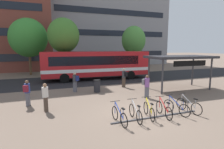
{
  "coord_description": "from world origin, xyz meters",
  "views": [
    {
      "loc": [
        -4.46,
        -8.25,
        3.63
      ],
      "look_at": [
        0.4,
        4.81,
        1.52
      ],
      "focal_mm": 28.38,
      "sensor_mm": 36.0,
      "label": 1
    }
  ],
  "objects": [
    {
      "name": "commuter_black_pack_3",
      "position": [
        2.18,
        6.41,
        1.02
      ],
      "size": [
        0.53,
        0.61,
        1.76
      ],
      "rotation": [
        0.0,
        0.0,
        2.09
      ],
      "color": "#47382D",
      "rests_on": "ground"
    },
    {
      "name": "trash_bin",
      "position": [
        -0.64,
        5.56,
        0.52
      ],
      "size": [
        0.55,
        0.55,
        1.03
      ],
      "color": "#232328",
      "rests_on": "ground"
    },
    {
      "name": "bike_rack",
      "position": [
        0.84,
        -0.73,
        0.09
      ],
      "size": [
        5.13,
        0.12,
        0.7
      ],
      "rotation": [
        0.0,
        0.0,
        -0.01
      ],
      "color": "#47474C",
      "rests_on": "ground"
    },
    {
      "name": "commuter_maroon_pack_1",
      "position": [
        -5.67,
        3.65,
        0.95
      ],
      "size": [
        0.42,
        0.58,
        1.65
      ],
      "rotation": [
        0.0,
        0.0,
        1.35
      ],
      "color": "#565660",
      "rests_on": "ground"
    },
    {
      "name": "parked_bicycle_silver_5",
      "position": [
        2.96,
        -0.75,
        0.38
      ],
      "size": [
        0.52,
        1.71,
        0.99
      ],
      "rotation": [
        0.0,
        0.0,
        1.71
      ],
      "color": "black",
      "rests_on": "ground"
    },
    {
      "name": "commuter_navy_pack_4",
      "position": [
        -2.31,
        6.22,
        0.94
      ],
      "size": [
        0.6,
        0.57,
        1.64
      ],
      "rotation": [
        0.0,
        0.0,
        2.43
      ],
      "color": "#565660",
      "rests_on": "ground"
    },
    {
      "name": "parked_bicycle_blue_0",
      "position": [
        -1.3,
        -0.77,
        0.38
      ],
      "size": [
        0.52,
        1.72,
        0.99
      ],
      "rotation": [
        0.0,
        0.0,
        1.62
      ],
      "color": "black",
      "rests_on": "ground"
    },
    {
      "name": "transit_shelter",
      "position": [
        6.41,
        4.03,
        2.74
      ],
      "size": [
        5.76,
        3.14,
        2.94
      ],
      "rotation": [
        0.0,
        0.0,
        -0.04
      ],
      "color": "#38383D",
      "rests_on": "ground"
    },
    {
      "name": "street_tree_0",
      "position": [
        -2.31,
        14.6,
        5.12
      ],
      "size": [
        3.83,
        3.83,
        7.25
      ],
      "color": "brown",
      "rests_on": "ground"
    },
    {
      "name": "city_bus",
      "position": [
        1.06,
        11.42,
        1.78
      ],
      "size": [
        12.13,
        3.17,
        3.2
      ],
      "rotation": [
        0.0,
        0.0,
        -0.05
      ],
      "color": "red",
      "rests_on": "ground"
    },
    {
      "name": "parked_bicycle_silver_1",
      "position": [
        -0.4,
        -0.7,
        0.38
      ],
      "size": [
        0.52,
        1.72,
        0.99
      ],
      "rotation": [
        0.0,
        0.0,
        1.47
      ],
      "color": "black",
      "rests_on": "ground"
    },
    {
      "name": "parked_bicycle_blue_4",
      "position": [
        2.11,
        -0.74,
        0.38
      ],
      "size": [
        0.59,
        1.69,
        0.99
      ],
      "rotation": [
        0.0,
        0.0,
        1.8
      ],
      "color": "black",
      "rests_on": "ground"
    },
    {
      "name": "parked_bicycle_yellow_2",
      "position": [
        0.43,
        -0.64,
        0.38
      ],
      "size": [
        0.59,
        1.69,
        0.99
      ],
      "rotation": [
        0.0,
        0.0,
        1.34
      ],
      "color": "black",
      "rests_on": "ground"
    },
    {
      "name": "street_tree_2",
      "position": [
        -6.52,
        17.99,
        4.94
      ],
      "size": [
        4.85,
        4.85,
        7.5
      ],
      "color": "brown",
      "rests_on": "ground"
    },
    {
      "name": "ground",
      "position": [
        0.0,
        0.0,
        0.0
      ],
      "size": [
        200.0,
        200.0,
        0.0
      ],
      "primitive_type": "plane",
      "color": "#7A6656"
    },
    {
      "name": "building_centre_block",
      "position": [
        2.26,
        41.03,
        5.35
      ],
      "size": [
        16.61,
        12.79,
        10.7
      ],
      "color": "tan",
      "rests_on": "ground"
    },
    {
      "name": "bus_lane_asphalt",
      "position": [
        0.0,
        11.43,
        0.0
      ],
      "size": [
        80.0,
        7.2,
        0.01
      ],
      "primitive_type": "cube",
      "color": "#232326",
      "rests_on": "ground"
    },
    {
      "name": "commuter_grey_pack_2",
      "position": [
        -4.62,
        2.24,
        0.95
      ],
      "size": [
        0.4,
        0.57,
        1.65
      ],
      "rotation": [
        0.0,
        0.0,
        4.91
      ],
      "color": "#47382D",
      "rests_on": "ground"
    },
    {
      "name": "street_tree_1",
      "position": [
        8.74,
        17.39,
        4.82
      ],
      "size": [
        3.78,
        3.78,
        7.07
      ],
      "color": "brown",
      "rests_on": "ground"
    },
    {
      "name": "parked_bicycle_red_3",
      "position": [
        1.25,
        -0.79,
        0.38
      ],
      "size": [
        0.52,
        1.71,
        0.99
      ],
      "rotation": [
        0.0,
        0.0,
        1.43
      ],
      "color": "black",
      "rests_on": "ground"
    },
    {
      "name": "building_right_wing",
      "position": [
        8.47,
        30.88,
        12.15
      ],
      "size": [
        25.54,
        11.58,
        24.31
      ],
      "color": "gray",
      "rests_on": "ground"
    },
    {
      "name": "commuter_grey_pack_0",
      "position": [
        2.27,
        2.65,
        0.97
      ],
      "size": [
        0.56,
        0.6,
        1.69
      ],
      "rotation": [
        0.0,
        0.0,
        5.36
      ],
      "color": "#565660",
      "rests_on": "ground"
    }
  ]
}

